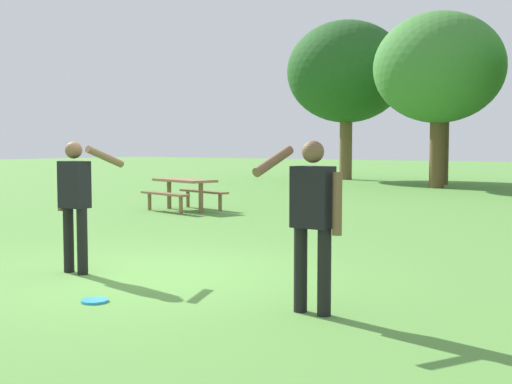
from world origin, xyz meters
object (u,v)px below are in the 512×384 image
at_px(tree_broad_center, 444,81).
at_px(tree_far_right, 439,68).
at_px(frisbee, 95,301).
at_px(tree_tall_left, 347,72).
at_px(person_catcher, 312,213).
at_px(picnic_table_near, 184,188).
at_px(person_thrower, 75,196).

xyz_separation_m(tree_broad_center, tree_far_right, (0.58, -2.24, 0.23)).
xyz_separation_m(frisbee, tree_tall_left, (-9.03, 23.10, 4.93)).
relative_size(person_catcher, picnic_table_near, 0.83).
bearing_deg(tree_tall_left, person_catcher, -63.52).
relative_size(frisbee, tree_broad_center, 0.05).
relative_size(person_thrower, person_catcher, 1.00).
bearing_deg(person_thrower, tree_tall_left, 109.06).
distance_m(picnic_table_near, tree_tall_left, 16.43).
distance_m(frisbee, tree_far_right, 20.29).
distance_m(picnic_table_near, tree_broad_center, 14.62).
height_order(person_catcher, tree_tall_left, tree_tall_left).
bearing_deg(picnic_table_near, tree_far_right, 80.08).
xyz_separation_m(person_thrower, tree_broad_center, (-2.62, 20.84, 3.22)).
xyz_separation_m(person_thrower, person_catcher, (3.42, -0.06, 0.00)).
height_order(person_catcher, tree_far_right, tree_far_right).
distance_m(frisbee, tree_tall_left, 25.28).
relative_size(frisbee, tree_far_right, 0.04).
bearing_deg(person_thrower, person_catcher, -1.01).
bearing_deg(tree_broad_center, picnic_table_near, -96.05).
xyz_separation_m(person_thrower, tree_tall_left, (-7.66, 22.18, 3.98)).
xyz_separation_m(frisbee, tree_far_right, (-3.40, 19.51, 4.40)).
height_order(person_catcher, picnic_table_near, person_catcher).
bearing_deg(tree_tall_left, frisbee, -68.65).
bearing_deg(tree_tall_left, picnic_table_near, -77.03).
bearing_deg(picnic_table_near, frisbee, -54.47).
relative_size(tree_tall_left, tree_broad_center, 1.29).
height_order(person_thrower, tree_far_right, tree_far_right).
distance_m(person_thrower, frisbee, 1.90).
distance_m(person_thrower, picnic_table_near, 7.91).
relative_size(tree_broad_center, tree_far_right, 0.87).
bearing_deg(tree_far_right, person_catcher, -73.70).
distance_m(person_catcher, tree_tall_left, 25.17).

